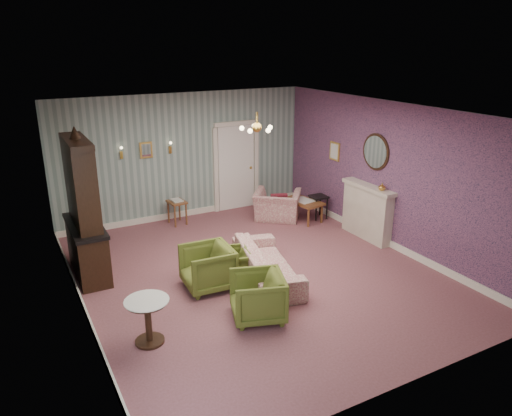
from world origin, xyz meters
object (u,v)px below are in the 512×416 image
sofa_chintz (267,257)px  pedestal_table (148,321)px  olive_chair_b (208,266)px  wingback_chair (277,201)px  olive_chair_c (234,264)px  fireplace (367,212)px  dresser (82,205)px  olive_chair_a (257,295)px  coffee_table (303,210)px  side_table_black (318,207)px

sofa_chintz → pedestal_table: size_ratio=3.08×
olive_chair_b → sofa_chintz: size_ratio=0.40×
pedestal_table → wingback_chair: bearing=39.8°
olive_chair_b → olive_chair_c: 0.49m
fireplace → dresser: bearing=169.4°
olive_chair_a → coffee_table: (2.97, 3.23, -0.15)m
olive_chair_b → dresser: (-1.67, 1.50, 0.90)m
coffee_table → side_table_black: bearing=-10.9°
fireplace → side_table_black: fireplace is taller
olive_chair_b → coffee_table: olive_chair_b is taller
dresser → side_table_black: 5.42m
fireplace → olive_chair_b: bearing=-173.1°
fireplace → wingback_chair: bearing=120.3°
olive_chair_c → coffee_table: bearing=140.0°
dresser → pedestal_table: 2.78m
wingback_chair → dresser: 4.58m
sofa_chintz → side_table_black: sofa_chintz is taller
olive_chair_c → sofa_chintz: 0.59m
olive_chair_a → olive_chair_b: olive_chair_b is taller
dresser → olive_chair_a: bearing=-54.2°
olive_chair_b → olive_chair_a: bearing=16.3°
olive_chair_c → fireplace: fireplace is taller
sofa_chintz → fireplace: 2.87m
olive_chair_a → wingback_chair: (2.47, 3.57, 0.06)m
olive_chair_a → fireplace: fireplace is taller
sofa_chintz → pedestal_table: (-2.39, -0.90, -0.07)m
wingback_chair → dresser: (-4.42, -0.83, 0.85)m
sofa_chintz → coffee_table: size_ratio=2.17×
olive_chair_b → coffee_table: (3.25, 1.99, -0.17)m
olive_chair_c → fireplace: bearing=112.2°
dresser → pedestal_table: size_ratio=3.90×
olive_chair_a → side_table_black: (3.35, 3.16, -0.12)m
olive_chair_b → fireplace: fireplace is taller
olive_chair_c → fireplace: 3.40m
coffee_table → wingback_chair: bearing=145.6°
olive_chair_a → fireplace: size_ratio=0.56×
dresser → pedestal_table: bearing=-82.4°
coffee_table → pedestal_table: bearing=-146.3°
olive_chair_c → olive_chair_b: bearing=-78.3°
wingback_chair → pedestal_table: wingback_chair is taller
wingback_chair → side_table_black: size_ratio=1.87×
fireplace → side_table_black: bearing=98.2°
coffee_table → pedestal_table: 5.53m
wingback_chair → side_table_black: wingback_chair is taller
olive_chair_c → sofa_chintz: (0.56, -0.16, 0.07)m
wingback_chair → side_table_black: (0.88, -0.41, -0.18)m
olive_chair_a → wingback_chair: bearing=163.9°
wingback_chair → pedestal_table: size_ratio=1.55×
olive_chair_a → side_table_black: 4.60m
fireplace → olive_chair_c: bearing=-171.8°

